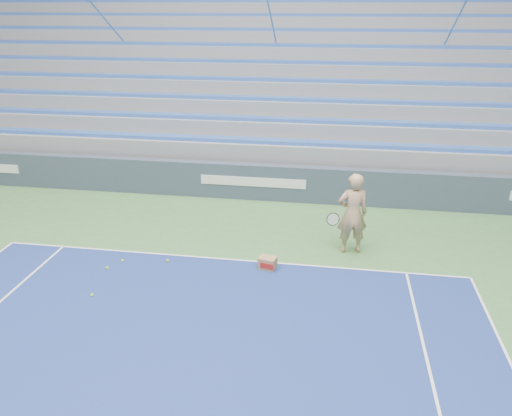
{
  "coord_description": "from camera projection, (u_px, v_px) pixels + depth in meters",
  "views": [
    {
      "loc": [
        2.34,
        1.76,
        5.59
      ],
      "look_at": [
        0.64,
        12.38,
        1.15
      ],
      "focal_mm": 35.0,
      "sensor_mm": 36.0,
      "label": 1
    }
  ],
  "objects": [
    {
      "name": "tennis_ball_1",
      "position": [
        168.0,
        261.0,
        11.59
      ],
      "size": [
        0.07,
        0.07,
        0.07
      ],
      "primitive_type": "sphere",
      "color": "#B8E92F",
      "rests_on": "ground"
    },
    {
      "name": "ball_box",
      "position": [
        268.0,
        263.0,
        11.26
      ],
      "size": [
        0.43,
        0.37,
        0.29
      ],
      "color": "#9D714C",
      "rests_on": "ground"
    },
    {
      "name": "tennis_player",
      "position": [
        352.0,
        214.0,
        11.73
      ],
      "size": [
        1.01,
        0.93,
        1.99
      ],
      "color": "tan",
      "rests_on": "ground"
    },
    {
      "name": "tennis_ball_0",
      "position": [
        92.0,
        295.0,
        10.23
      ],
      "size": [
        0.07,
        0.07,
        0.07
      ],
      "primitive_type": "sphere",
      "color": "#B8E92F",
      "rests_on": "ground"
    },
    {
      "name": "sponsor_barrier",
      "position": [
        254.0,
        182.0,
        15.16
      ],
      "size": [
        30.0,
        0.32,
        1.1
      ],
      "color": "#374253",
      "rests_on": "ground"
    },
    {
      "name": "bleachers",
      "position": [
        277.0,
        91.0,
        19.69
      ],
      "size": [
        31.0,
        9.15,
        7.3
      ],
      "color": "gray",
      "rests_on": "ground"
    },
    {
      "name": "tennis_ball_3",
      "position": [
        107.0,
        268.0,
        11.28
      ],
      "size": [
        0.07,
        0.07,
        0.07
      ],
      "primitive_type": "sphere",
      "color": "#B8E92F",
      "rests_on": "ground"
    },
    {
      "name": "tennis_ball_2",
      "position": [
        123.0,
        261.0,
        11.59
      ],
      "size": [
        0.07,
        0.07,
        0.07
      ],
      "primitive_type": "sphere",
      "color": "#B8E92F",
      "rests_on": "ground"
    }
  ]
}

